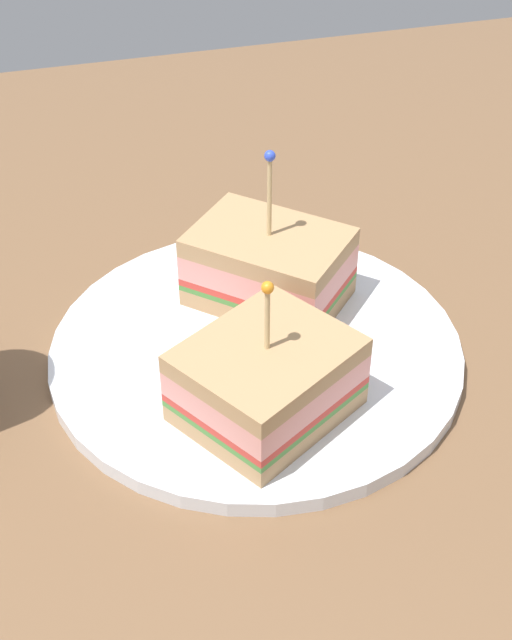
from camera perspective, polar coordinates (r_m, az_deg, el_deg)
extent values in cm
cube|color=brown|center=(58.83, 0.00, -3.07)|extent=(100.64, 100.64, 2.00)
cylinder|color=white|center=(57.84, 0.00, -1.95)|extent=(26.10, 26.10, 1.01)
cube|color=tan|center=(52.68, 0.66, -5.25)|extent=(11.81, 11.29, 1.15)
cube|color=#478438|center=(52.15, 0.67, -4.63)|extent=(11.81, 11.29, 0.40)
cube|color=red|center=(51.84, 0.67, -4.27)|extent=(11.81, 11.29, 0.50)
cube|color=#E59389|center=(51.14, 0.68, -3.41)|extent=(11.81, 11.29, 1.59)
cube|color=tan|center=(50.24, 0.69, -2.24)|extent=(11.81, 11.29, 1.15)
cylinder|color=tan|center=(48.75, 0.71, -0.16)|extent=(0.30, 0.30, 4.66)
sphere|color=orange|center=(47.34, 0.73, 2.05)|extent=(0.70, 0.70, 0.70)
cube|color=tan|center=(61.05, 0.79, 1.87)|extent=(11.86, 11.76, 1.22)
cube|color=#478438|center=(60.58, 0.79, 2.49)|extent=(11.86, 11.76, 0.40)
cube|color=red|center=(60.31, 0.80, 2.83)|extent=(11.86, 11.76, 0.50)
cube|color=#E59389|center=(59.67, 0.81, 3.71)|extent=(11.86, 11.76, 1.74)
cube|color=tan|center=(58.84, 0.82, 4.89)|extent=(11.86, 11.76, 1.22)
cylinder|color=tan|center=(57.18, 0.85, 7.50)|extent=(0.30, 0.30, 6.24)
sphere|color=blue|center=(55.65, 0.88, 10.27)|extent=(0.70, 0.70, 0.70)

